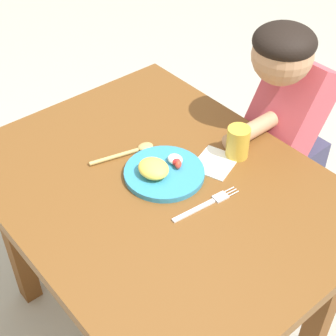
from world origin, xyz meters
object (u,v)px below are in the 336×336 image
plate (162,171)px  spoon (133,151)px  fork (207,204)px  drinking_cup (238,142)px  person (284,143)px

plate → spoon: bearing=-178.2°
plate → fork: bearing=5.5°
fork → spoon: size_ratio=1.04×
drinking_cup → person: bearing=97.0°
plate → person: 0.55m
plate → drinking_cup: bearing=72.4°
fork → drinking_cup: drinking_cup is taller
spoon → drinking_cup: size_ratio=2.06×
plate → spoon: plate is taller
plate → fork: plate is taller
spoon → fork: bearing=-71.8°
fork → drinking_cup: (-0.10, 0.22, 0.05)m
fork → drinking_cup: size_ratio=2.14×
drinking_cup → spoon: bearing=-132.0°
spoon → person: person is taller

